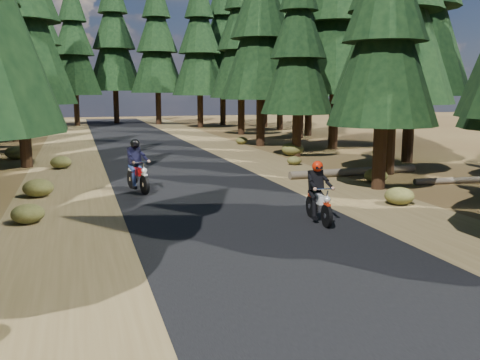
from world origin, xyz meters
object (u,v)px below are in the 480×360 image
log_near (354,172)px  rider_lead (319,202)px  log_far (469,180)px  rider_follow (138,174)px

log_near → rider_lead: (-4.82, -6.78, 0.39)m
log_far → rider_lead: (-8.07, -3.87, 0.43)m
rider_lead → rider_follow: rider_follow is taller
log_near → log_far: size_ratio=1.31×
log_far → rider_follow: 12.33m
rider_lead → log_far: bearing=-149.6°
log_near → rider_lead: bearing=-129.0°
rider_lead → rider_follow: size_ratio=0.88×
rider_follow → log_far: bearing=157.4°
rider_follow → rider_lead: bearing=111.6°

